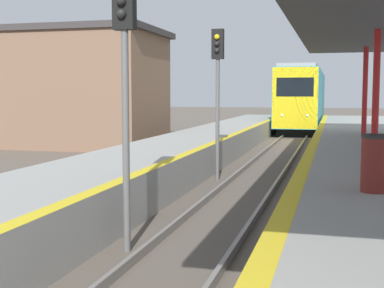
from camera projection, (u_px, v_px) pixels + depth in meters
The scene contains 5 objects.
train at pixel (303, 99), 40.12m from camera, with size 2.72×18.08×4.51m.
signal_near at pixel (125, 61), 8.83m from camera, with size 0.36×0.31×4.63m.
signal_mid at pixel (218, 76), 16.29m from camera, with size 0.36×0.31×4.63m.
trash_bin at pixel (375, 163), 9.04m from camera, with size 0.50×0.50×0.98m.
station_building at pixel (54, 88), 27.66m from camera, with size 11.37×6.06×5.89m.
Camera 1 is at (2.30, -1.91, 2.69)m, focal length 50.00 mm.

